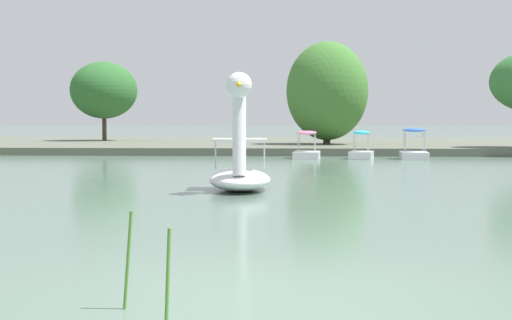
{
  "coord_description": "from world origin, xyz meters",
  "views": [
    {
      "loc": [
        0.23,
        -7.33,
        1.82
      ],
      "look_at": [
        -1.04,
        14.46,
        0.61
      ],
      "focal_mm": 49.53,
      "sensor_mm": 36.0,
      "label": 1
    }
  ],
  "objects": [
    {
      "name": "ground_plane",
      "position": [
        0.0,
        0.0,
        0.0
      ],
      "size": [
        586.68,
        586.68,
        0.0
      ],
      "primitive_type": "plane",
      "color": "#567060"
    },
    {
      "name": "shore_bank_far",
      "position": [
        0.0,
        41.71,
        0.2
      ],
      "size": [
        113.4,
        25.24,
        0.41
      ],
      "primitive_type": "cube",
      "color": "#5B6051",
      "rests_on": "ground_plane"
    },
    {
      "name": "swan_boat",
      "position": [
        -1.26,
        10.99,
        0.66
      ],
      "size": [
        1.81,
        3.09,
        3.03
      ],
      "color": "white",
      "rests_on": "ground_plane"
    },
    {
      "name": "pedal_boat_pink",
      "position": [
        0.7,
        27.19,
        0.42
      ],
      "size": [
        1.4,
        2.15,
        1.35
      ],
      "color": "white",
      "rests_on": "ground_plane"
    },
    {
      "name": "pedal_boat_cyan",
      "position": [
        3.33,
        26.91,
        0.37
      ],
      "size": [
        1.37,
        1.93,
        1.37
      ],
      "color": "white",
      "rests_on": "ground_plane"
    },
    {
      "name": "pedal_boat_blue",
      "position": [
        5.83,
        26.76,
        0.47
      ],
      "size": [
        1.41,
        2.04,
        1.5
      ],
      "color": "white",
      "rests_on": "ground_plane"
    },
    {
      "name": "tree_willow_near_path",
      "position": [
        2.04,
        35.91,
        3.64
      ],
      "size": [
        6.87,
        6.79,
        6.24
      ],
      "color": "#4C3823",
      "rests_on": "shore_bank_far"
    },
    {
      "name": "tree_broadleaf_right",
      "position": [
        -13.66,
        42.87,
        4.03
      ],
      "size": [
        6.51,
        6.64,
        5.67
      ],
      "color": "#423323",
      "rests_on": "shore_bank_far"
    }
  ]
}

